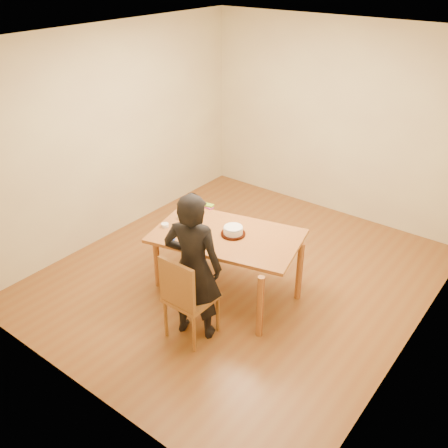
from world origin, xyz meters
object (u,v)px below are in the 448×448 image
Objects in this scene: dining_chair at (191,297)px; cake at (233,230)px; cake_plate at (233,234)px; person at (193,267)px; dining_table at (227,236)px.

cake reaches higher than dining_chair.
cake_plate is 0.77m from person.
cake is at bearing 96.76° from dining_chair.
cake_plate reaches higher than dining_chair.
dining_chair is 0.87m from cake_plate.
dining_table is at bearing -99.07° from person.
dining_chair is at bearing -83.41° from cake.
dining_table is 0.75m from person.
dining_table is 5.90× the size of cake_plate.
cake_plate is at bearing -103.71° from person.
person reaches higher than dining_chair.
cake is (0.06, 0.04, 0.07)m from dining_table.
dining_table is at bearing -146.19° from cake.
dining_chair is 1.63× the size of cake_plate.
cake is at bearing 20.22° from dining_table.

